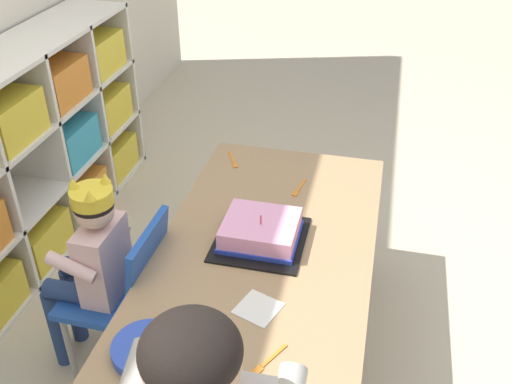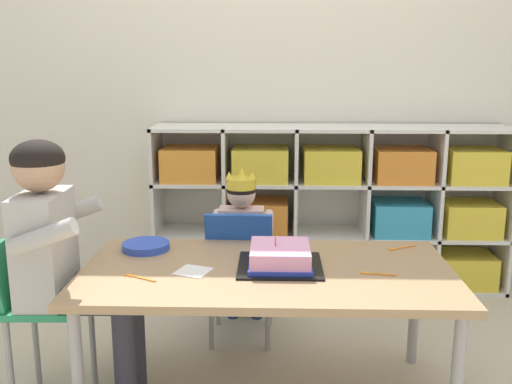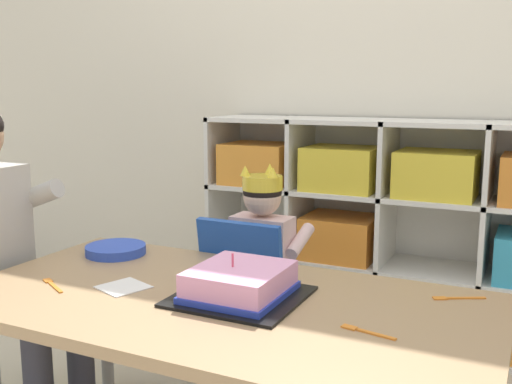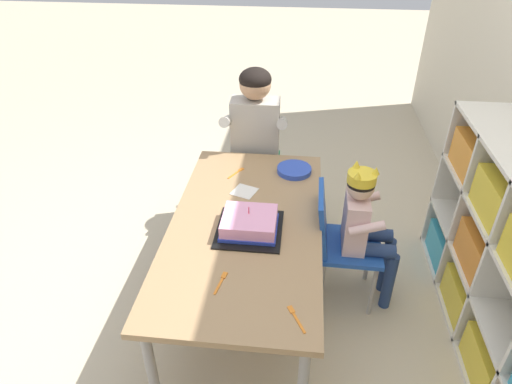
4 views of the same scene
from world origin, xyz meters
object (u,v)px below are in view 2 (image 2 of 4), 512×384
adult_helper_seated (61,245)px  fork_beside_plate_stack (139,277)px  classroom_chair_adult_side (37,301)px  birthday_cake_on_tray (280,258)px  paper_plate_stack (146,246)px  fork_at_table_front_edge (376,274)px  fork_near_child_seat (400,248)px  classroom_chair_blue (241,266)px  activity_table (267,280)px  child_with_crown (242,233)px

adult_helper_seated → fork_beside_plate_stack: adult_helper_seated is taller
classroom_chair_adult_side → birthday_cake_on_tray: bearing=-87.2°
paper_plate_stack → classroom_chair_adult_side: bearing=-144.5°
adult_helper_seated → fork_at_table_front_edge: (1.18, -0.01, -0.10)m
paper_plate_stack → fork_at_table_front_edge: bearing=-16.2°
adult_helper_seated → fork_near_child_seat: adult_helper_seated is taller
classroom_chair_blue → fork_near_child_seat: (0.69, -0.21, 0.16)m
classroom_chair_adult_side → fork_beside_plate_stack: (0.41, -0.07, 0.13)m
fork_near_child_seat → activity_table: bearing=177.9°
adult_helper_seated → birthday_cake_on_tray: size_ratio=3.24×
activity_table → fork_beside_plate_stack: bearing=-166.4°
fork_at_table_front_edge → child_with_crown: bearing=140.6°
classroom_chair_blue → fork_at_table_front_edge: size_ratio=5.05×
fork_near_child_seat → birthday_cake_on_tray: bearing=177.8°
adult_helper_seated → fork_beside_plate_stack: bearing=-104.4°
fork_near_child_seat → paper_plate_stack: bearing=155.3°
classroom_chair_blue → adult_helper_seated: (-0.64, -0.51, 0.26)m
birthday_cake_on_tray → paper_plate_stack: size_ratio=1.64×
fork_beside_plate_stack → classroom_chair_adult_side: bearing=-160.2°
activity_table → fork_at_table_front_edge: 0.41m
activity_table → adult_helper_seated: size_ratio=1.36×
classroom_chair_adult_side → fork_near_child_seat: (1.44, 0.31, 0.13)m
classroom_chair_blue → paper_plate_stack: (-0.38, -0.25, 0.18)m
child_with_crown → fork_beside_plate_stack: (-0.34, -0.70, 0.04)m
fork_at_table_front_edge → fork_near_child_seat: size_ratio=1.01×
classroom_chair_blue → fork_beside_plate_stack: 0.69m
classroom_chair_blue → fork_beside_plate_stack: classroom_chair_blue is taller
adult_helper_seated → classroom_chair_blue: bearing=-52.9°
fork_at_table_front_edge → activity_table: bearing=-176.4°
child_with_crown → fork_beside_plate_stack: child_with_crown is taller
fork_at_table_front_edge → fork_beside_plate_stack: size_ratio=1.02×
fork_at_table_front_edge → fork_near_child_seat: same height
classroom_chair_blue → fork_at_table_front_edge: 0.76m
birthday_cake_on_tray → fork_near_child_seat: birthday_cake_on_tray is taller
activity_table → fork_beside_plate_stack: fork_beside_plate_stack is taller
classroom_chair_adult_side → child_with_crown: bearing=-51.6°
fork_beside_plate_stack → fork_near_child_seat: same height
activity_table → paper_plate_stack: bearing=157.1°
classroom_chair_adult_side → birthday_cake_on_tray: (0.93, 0.07, 0.16)m
child_with_crown → fork_at_table_front_edge: child_with_crown is taller
adult_helper_seated → birthday_cake_on_tray: adult_helper_seated is taller
paper_plate_stack → fork_at_table_front_edge: 0.95m
child_with_crown → fork_at_table_front_edge: size_ratio=6.28×
activity_table → fork_near_child_seat: fork_near_child_seat is taller
classroom_chair_blue → fork_at_table_front_edge: bearing=136.7°
adult_helper_seated → paper_plate_stack: (0.26, 0.26, -0.08)m
classroom_chair_adult_side → adult_helper_seated: 0.25m
adult_helper_seated → paper_plate_stack: bearing=-46.7°
activity_table → classroom_chair_adult_side: bearing=-176.9°
activity_table → fork_at_table_front_edge: size_ratio=10.75×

